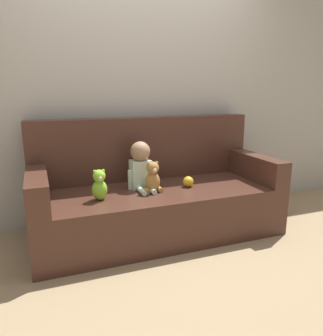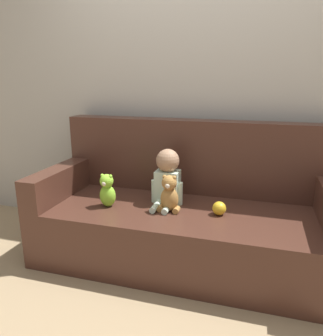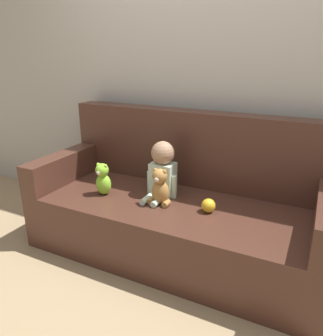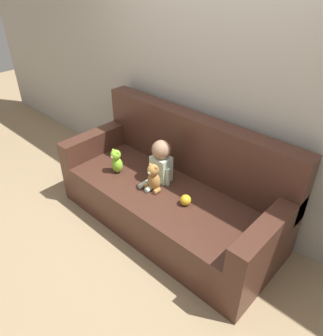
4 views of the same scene
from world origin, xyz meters
name	(u,v)px [view 3 (image 3 of 4)]	position (x,y,z in m)	size (l,w,h in m)	color
ground_plane	(175,250)	(0.00, 0.00, 0.00)	(12.00, 12.00, 0.00)	#9E8460
wall_back	(206,73)	(0.00, 0.54, 1.30)	(8.00, 0.05, 2.60)	#ADA89E
couch	(180,207)	(0.00, 0.07, 0.34)	(2.16, 0.91, 1.03)	#47281E
person_baby	(162,169)	(-0.14, 0.05, 0.64)	(0.24, 0.33, 0.42)	silver
teddy_bear_brown	(160,188)	(-0.08, -0.10, 0.56)	(0.16, 0.12, 0.27)	#AD7A3D
plush_toy_side	(103,179)	(-0.54, -0.15, 0.56)	(0.12, 0.11, 0.25)	#8CD133
toy_ball	(208,206)	(0.27, -0.07, 0.48)	(0.10, 0.10, 0.10)	gold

